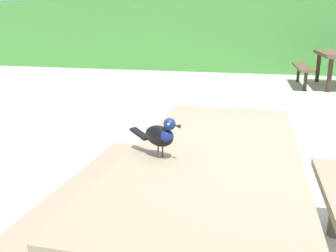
# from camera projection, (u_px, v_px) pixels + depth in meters

# --- Properties ---
(hedge_wall) EXTENTS (28.00, 1.33, 2.02)m
(hedge_wall) POSITION_uv_depth(u_px,v_px,m) (270.00, 35.00, 10.45)
(hedge_wall) COLOR #428438
(hedge_wall) RESTS_ON ground
(picnic_table_foreground) EXTENTS (1.71, 1.81, 0.74)m
(picnic_table_foreground) POSITION_uv_depth(u_px,v_px,m) (213.00, 185.00, 1.77)
(picnic_table_foreground) COLOR #84725B
(picnic_table_foreground) RESTS_ON ground
(bird_grackle) EXTENTS (0.27, 0.16, 0.18)m
(bird_grackle) POSITION_uv_depth(u_px,v_px,m) (161.00, 135.00, 1.57)
(bird_grackle) COLOR black
(bird_grackle) RESTS_ON picnic_table_foreground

